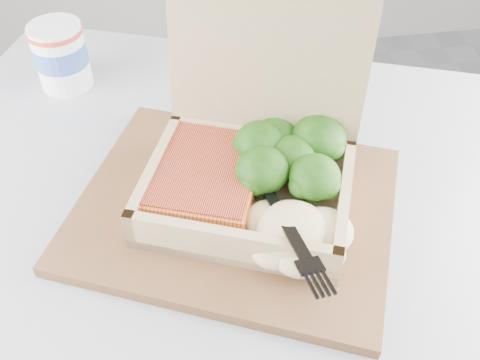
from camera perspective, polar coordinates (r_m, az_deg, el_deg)
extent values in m
cube|color=#9A9DA4|center=(0.54, -5.01, -7.10)|extent=(0.92, 0.92, 0.03)
cube|color=brown|center=(0.54, -0.56, -3.00)|extent=(0.39, 0.35, 0.01)
cube|color=#9F885F|center=(0.53, 0.75, -2.37)|extent=(0.24, 0.21, 0.01)
cube|color=tan|center=(0.54, -8.88, 0.41)|extent=(0.07, 0.14, 0.04)
cube|color=tan|center=(0.52, 10.92, -2.77)|extent=(0.07, 0.14, 0.04)
cube|color=tan|center=(0.48, -1.04, -7.15)|extent=(0.19, 0.08, 0.04)
cube|color=tan|center=(0.57, 2.27, 3.83)|extent=(0.19, 0.08, 0.04)
cube|color=#9F885F|center=(0.53, 2.88, 12.38)|extent=(0.19, 0.10, 0.15)
cube|color=orange|center=(0.53, -3.62, 0.61)|extent=(0.15, 0.17, 0.03)
ellipsoid|color=beige|center=(0.48, 5.61, -5.31)|extent=(0.11, 0.09, 0.04)
cube|color=black|center=(0.50, 2.96, -0.14)|extent=(0.02, 0.10, 0.02)
cube|color=black|center=(0.45, 5.79, -6.61)|extent=(0.03, 0.04, 0.01)
cylinder|color=white|center=(0.73, -18.54, 12.43)|extent=(0.07, 0.07, 0.09)
cylinder|color=#3B58AD|center=(0.73, -18.62, 12.71)|extent=(0.07, 0.07, 0.03)
cylinder|color=red|center=(0.72, -19.19, 14.76)|extent=(0.07, 0.07, 0.01)
cube|color=silver|center=(0.66, 4.08, 6.24)|extent=(0.16, 0.15, 0.00)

